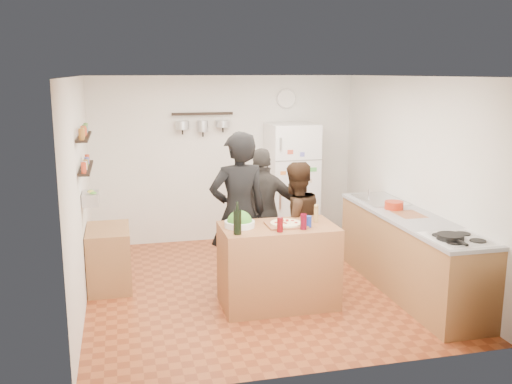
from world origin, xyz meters
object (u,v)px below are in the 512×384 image
object	(u,v)px
prep_island	(278,265)
wall_clock	(286,99)
pepper_mill	(316,215)
side_table	(109,258)
salt_canister	(308,221)
red_bowl	(394,205)
salad_bowl	(240,224)
person_left	(239,214)
person_back	(263,212)
counter_run	(409,254)
fridge	(292,183)
wine_bottle	(237,222)
person_center	(295,224)

from	to	relation	value
prep_island	wall_clock	world-z (taller)	wall_clock
pepper_mill	side_table	bearing A→B (deg)	157.51
salt_canister	red_bowl	bearing A→B (deg)	21.62
salad_bowl	person_left	bearing A→B (deg)	79.83
person_back	side_table	world-z (taller)	person_back
salad_bowl	salt_canister	xyz separation A→B (m)	(0.72, -0.17, 0.03)
side_table	counter_run	bearing A→B (deg)	-15.62
salt_canister	person_left	world-z (taller)	person_left
side_table	salt_canister	bearing A→B (deg)	-27.62
salad_bowl	salt_canister	distance (m)	0.74
person_back	fridge	world-z (taller)	fridge
fridge	wall_clock	size ratio (longest dim) A/B	6.00
salt_canister	wall_clock	bearing A→B (deg)	78.55
red_bowl	prep_island	bearing A→B (deg)	-166.32
wine_bottle	salt_canister	xyz separation A→B (m)	(0.80, 0.10, -0.07)
person_left	salad_bowl	bearing A→B (deg)	72.13
salt_canister	side_table	bearing A→B (deg)	152.38
salad_bowl	person_center	distance (m)	0.94
salt_canister	person_center	world-z (taller)	person_center
wall_clock	red_bowl	bearing A→B (deg)	-72.94
prep_island	wall_clock	xyz separation A→B (m)	(0.86, 2.66, 1.69)
prep_island	wine_bottle	world-z (taller)	wine_bottle
person_left	wine_bottle	bearing A→B (deg)	69.62
salad_bowl	person_center	bearing A→B (deg)	32.31
person_left	side_table	bearing A→B (deg)	-27.07
salt_canister	person_left	size ratio (longest dim) A/B	0.06
red_bowl	person_center	bearing A→B (deg)	172.34
salad_bowl	person_back	world-z (taller)	person_back
person_center	wall_clock	distance (m)	2.58
side_table	pepper_mill	bearing A→B (deg)	-22.49
person_back	fridge	bearing A→B (deg)	-113.38
salad_bowl	wall_clock	world-z (taller)	wall_clock
wine_bottle	person_left	xyz separation A→B (m)	(0.16, 0.69, -0.09)
person_left	person_center	size ratio (longest dim) A/B	1.25
person_left	person_center	distance (m)	0.73
pepper_mill	red_bowl	xyz separation A→B (m)	(1.11, 0.33, -0.02)
red_bowl	wall_clock	xyz separation A→B (m)	(-0.70, 2.28, 1.18)
fridge	wall_clock	distance (m)	1.29
salad_bowl	red_bowl	world-z (taller)	red_bowl
person_center	red_bowl	world-z (taller)	person_center
salad_bowl	red_bowl	size ratio (longest dim) A/B	1.45
counter_run	wall_clock	bearing A→B (deg)	105.92
pepper_mill	person_center	world-z (taller)	person_center
person_left	person_back	bearing A→B (deg)	-135.20
fridge	salt_canister	bearing A→B (deg)	-102.94
salad_bowl	wine_bottle	world-z (taller)	wine_bottle
side_table	person_left	bearing A→B (deg)	-19.37
person_left	fridge	world-z (taller)	person_left
person_center	person_left	bearing A→B (deg)	-10.71
pepper_mill	salt_canister	bearing A→B (deg)	-131.42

